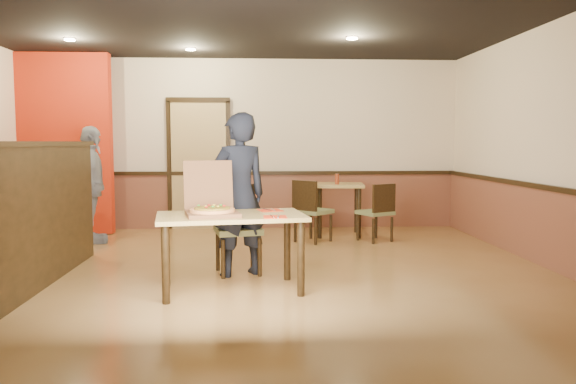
% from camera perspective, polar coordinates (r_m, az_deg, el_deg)
% --- Properties ---
extents(floor, '(7.00, 7.00, 0.00)m').
position_cam_1_polar(floor, '(6.05, -4.62, -8.65)').
color(floor, '#AF7D44').
rests_on(floor, ground).
extents(ceiling, '(7.00, 7.00, 0.00)m').
position_cam_1_polar(ceiling, '(6.03, -4.82, 18.14)').
color(ceiling, black).
rests_on(ceiling, wall_back).
extents(wall_back, '(7.00, 0.00, 7.00)m').
position_cam_1_polar(wall_back, '(9.38, -4.14, 4.88)').
color(wall_back, beige).
rests_on(wall_back, floor).
extents(wall_right, '(0.00, 7.00, 7.00)m').
position_cam_1_polar(wall_right, '(6.76, 26.54, 4.25)').
color(wall_right, beige).
rests_on(wall_right, floor).
extents(wainscot_back, '(7.00, 0.04, 0.90)m').
position_cam_1_polar(wainscot_back, '(9.40, -4.10, -0.92)').
color(wainscot_back, brown).
rests_on(wainscot_back, floor).
extents(chair_rail_back, '(7.00, 0.06, 0.06)m').
position_cam_1_polar(chair_rail_back, '(9.34, -4.13, 1.93)').
color(chair_rail_back, black).
rests_on(chair_rail_back, wall_back).
extents(wainscot_right, '(0.04, 7.00, 0.90)m').
position_cam_1_polar(wainscot_right, '(6.82, 26.00, -3.74)').
color(wainscot_right, brown).
rests_on(wainscot_right, floor).
extents(chair_rail_right, '(0.06, 7.00, 0.06)m').
position_cam_1_polar(chair_rail_right, '(6.76, 26.01, 0.19)').
color(chair_rail_right, black).
rests_on(chair_rail_right, wall_right).
extents(back_door, '(0.90, 0.06, 2.10)m').
position_cam_1_polar(back_door, '(9.39, -9.02, 2.69)').
color(back_door, tan).
rests_on(back_door, wall_back).
extents(booth_partition, '(0.20, 3.10, 1.44)m').
position_cam_1_polar(booth_partition, '(6.11, -23.82, -1.92)').
color(booth_partition, black).
rests_on(booth_partition, floor).
extents(red_accent_panel, '(1.60, 0.20, 2.78)m').
position_cam_1_polar(red_accent_panel, '(9.39, -22.24, 4.51)').
color(red_accent_panel, red).
rests_on(red_accent_panel, floor).
extents(spot_a, '(0.14, 0.14, 0.02)m').
position_cam_1_polar(spot_a, '(8.17, -21.30, 14.23)').
color(spot_a, '#FEDBB1').
rests_on(spot_a, ceiling).
extents(spot_b, '(0.14, 0.14, 0.02)m').
position_cam_1_polar(spot_b, '(8.54, -9.86, 14.09)').
color(spot_b, '#FEDBB1').
rests_on(spot_b, ceiling).
extents(spot_c, '(0.14, 0.14, 0.02)m').
position_cam_1_polar(spot_c, '(7.60, 6.53, 15.25)').
color(spot_c, '#FEDBB1').
rests_on(spot_c, ceiling).
extents(main_table, '(1.50, 0.99, 0.75)m').
position_cam_1_polar(main_table, '(5.42, -5.81, -3.41)').
color(main_table, tan).
rests_on(main_table, floor).
extents(diner_chair, '(0.57, 0.57, 0.97)m').
position_cam_1_polar(diner_chair, '(6.22, -5.21, -3.34)').
color(diner_chair, olive).
rests_on(diner_chair, floor).
extents(side_chair_left, '(0.63, 0.63, 0.90)m').
position_cam_1_polar(side_chair_left, '(8.02, 2.28, -1.68)').
color(side_chair_left, olive).
rests_on(side_chair_left, floor).
extents(side_chair_right, '(0.57, 0.57, 0.84)m').
position_cam_1_polar(side_chair_right, '(8.17, 9.12, -1.82)').
color(side_chair_right, olive).
rests_on(side_chair_right, floor).
extents(side_table, '(0.83, 0.83, 0.80)m').
position_cam_1_polar(side_table, '(8.66, 5.18, -0.35)').
color(side_table, tan).
rests_on(side_table, floor).
extents(diner, '(0.76, 0.65, 1.75)m').
position_cam_1_polar(diner, '(6.02, -5.03, -0.28)').
color(diner, black).
rests_on(diner, floor).
extents(passerby, '(0.65, 1.05, 1.66)m').
position_cam_1_polar(passerby, '(8.41, -19.32, 0.70)').
color(passerby, gray).
rests_on(passerby, floor).
extents(pizza_box, '(0.59, 0.65, 0.51)m').
position_cam_1_polar(pizza_box, '(5.38, -7.77, -1.63)').
color(pizza_box, brown).
rests_on(pizza_box, main_table).
extents(pizza, '(0.55, 0.55, 0.03)m').
position_cam_1_polar(pizza, '(5.33, -7.70, -1.86)').
color(pizza, '#F8A45A').
rests_on(pizza, pizza_box).
extents(napkin_near, '(0.22, 0.22, 0.01)m').
position_cam_1_polar(napkin_near, '(5.18, -1.32, -2.53)').
color(napkin_near, red).
rests_on(napkin_near, main_table).
extents(napkin_far, '(0.27, 0.27, 0.01)m').
position_cam_1_polar(napkin_far, '(5.68, -1.83, -1.86)').
color(napkin_far, red).
rests_on(napkin_far, main_table).
extents(condiment, '(0.06, 0.06, 0.16)m').
position_cam_1_polar(condiment, '(8.53, 5.01, 1.32)').
color(condiment, maroon).
rests_on(condiment, side_table).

